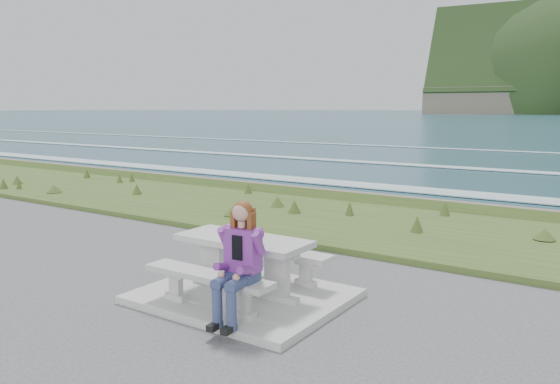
{
  "coord_description": "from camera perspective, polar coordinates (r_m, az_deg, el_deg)",
  "views": [
    {
      "loc": [
        4.28,
        -5.49,
        2.53
      ],
      "look_at": [
        -0.22,
        1.2,
        1.28
      ],
      "focal_mm": 35.0,
      "sensor_mm": 36.0,
      "label": 1
    }
  ],
  "objects": [
    {
      "name": "bench_seaward",
      "position": [
        7.81,
        -0.69,
        -6.62
      ],
      "size": [
        1.8,
        0.35,
        0.45
      ],
      "color": "#ABABA6",
      "rests_on": "concrete_slab"
    },
    {
      "name": "picnic_table",
      "position": [
        7.2,
        -3.88,
        -6.04
      ],
      "size": [
        1.8,
        0.75,
        0.75
      ],
      "color": "#ABABA6",
      "rests_on": "concrete_slab"
    },
    {
      "name": "shore_drop",
      "position": [
        14.28,
        15.97,
        -1.72
      ],
      "size": [
        160.0,
        0.8,
        2.2
      ],
      "primitive_type": "cube",
      "color": "#706554",
      "rests_on": "ground"
    },
    {
      "name": "seated_woman",
      "position": [
        6.27,
        -4.61,
        -9.02
      ],
      "size": [
        0.43,
        0.71,
        1.38
      ],
      "rotation": [
        0.0,
        0.0,
        0.09
      ],
      "color": "navy",
      "rests_on": "concrete_slab"
    },
    {
      "name": "bench_landward",
      "position": [
        6.75,
        -7.55,
        -9.19
      ],
      "size": [
        1.8,
        0.35,
        0.45
      ],
      "color": "#ABABA6",
      "rests_on": "concrete_slab"
    },
    {
      "name": "concrete_slab",
      "position": [
        7.39,
        -3.83,
        -10.79
      ],
      "size": [
        2.6,
        2.1,
        0.1
      ],
      "primitive_type": "cube",
      "color": "#ABABA6",
      "rests_on": "ground"
    },
    {
      "name": "grass_verge",
      "position": [
        11.61,
        11.5,
        -3.94
      ],
      "size": [
        160.0,
        4.5,
        0.22
      ],
      "primitive_type": "cube",
      "color": "#314D1D",
      "rests_on": "ground"
    },
    {
      "name": "ocean",
      "position": [
        31.17,
        25.73,
        0.07
      ],
      "size": [
        1600.0,
        1600.0,
        0.09
      ],
      "color": "#1F4959",
      "rests_on": "ground"
    }
  ]
}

